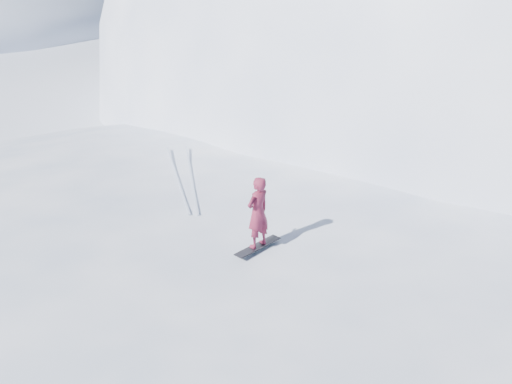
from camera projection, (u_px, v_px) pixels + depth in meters
ground at (211, 305)px, 16.42m from camera, size 400.00×400.00×0.00m
near_ridge at (243, 253)px, 19.21m from camera, size 36.00×28.00×4.80m
peak_shoulder at (382, 111)px, 35.12m from camera, size 28.00×24.00×18.00m
wind_bumps at (195, 267)px, 18.34m from camera, size 16.00×14.40×1.00m
snowboard at (258, 246)px, 14.70m from camera, size 1.26×1.21×0.02m
snowboarder at (258, 212)px, 14.31m from camera, size 0.82×0.81×1.91m
board_tracks at (184, 176)px, 19.08m from camera, size 1.52×5.96×0.04m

